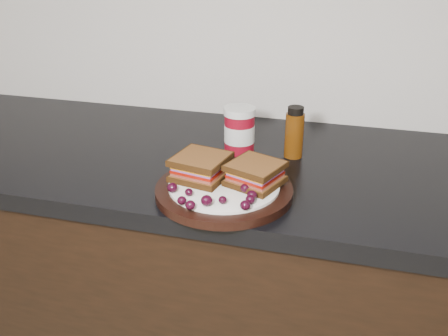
% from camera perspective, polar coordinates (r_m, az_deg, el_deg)
% --- Properties ---
extents(base_cabinets, '(3.96, 0.58, 0.86)m').
position_cam_1_polar(base_cabinets, '(1.51, -8.96, -14.22)').
color(base_cabinets, black).
rests_on(base_cabinets, ground_plane).
extents(countertop, '(3.98, 0.60, 0.04)m').
position_cam_1_polar(countertop, '(1.28, -10.30, 1.58)').
color(countertop, black).
rests_on(countertop, base_cabinets).
extents(plate, '(0.28, 0.28, 0.02)m').
position_cam_1_polar(plate, '(1.02, 0.00, -2.60)').
color(plate, black).
rests_on(plate, countertop).
extents(sandwich_left, '(0.12, 0.12, 0.05)m').
position_cam_1_polar(sandwich_left, '(1.03, -2.66, 0.14)').
color(sandwich_left, brown).
rests_on(sandwich_left, plate).
extents(sandwich_right, '(0.13, 0.13, 0.04)m').
position_cam_1_polar(sandwich_right, '(1.00, 3.61, -0.64)').
color(sandwich_right, brown).
rests_on(sandwich_right, plate).
extents(grape_0, '(0.02, 0.02, 0.02)m').
position_cam_1_polar(grape_0, '(0.98, -5.93, -2.23)').
color(grape_0, black).
rests_on(grape_0, plate).
extents(grape_1, '(0.02, 0.02, 0.01)m').
position_cam_1_polar(grape_1, '(0.97, -4.04, -2.78)').
color(grape_1, black).
rests_on(grape_1, plate).
extents(grape_2, '(0.02, 0.02, 0.02)m').
position_cam_1_polar(grape_2, '(0.94, -4.84, -3.72)').
color(grape_2, black).
rests_on(grape_2, plate).
extents(grape_3, '(0.02, 0.02, 0.02)m').
position_cam_1_polar(grape_3, '(0.92, -3.86, -4.25)').
color(grape_3, black).
rests_on(grape_3, plate).
extents(grape_4, '(0.02, 0.02, 0.02)m').
position_cam_1_polar(grape_4, '(0.93, -2.00, -3.74)').
color(grape_4, black).
rests_on(grape_4, plate).
extents(grape_5, '(0.02, 0.02, 0.01)m').
position_cam_1_polar(grape_5, '(0.94, -0.16, -3.67)').
color(grape_5, black).
rests_on(grape_5, plate).
extents(grape_6, '(0.02, 0.02, 0.02)m').
position_cam_1_polar(grape_6, '(0.92, 2.44, -4.28)').
color(grape_6, black).
rests_on(grape_6, plate).
extents(grape_7, '(0.02, 0.02, 0.02)m').
position_cam_1_polar(grape_7, '(0.94, 3.02, -3.61)').
color(grape_7, black).
rests_on(grape_7, plate).
extents(grape_8, '(0.02, 0.02, 0.02)m').
position_cam_1_polar(grape_8, '(0.95, 3.21, -3.10)').
color(grape_8, black).
rests_on(grape_8, plate).
extents(grape_9, '(0.02, 0.02, 0.02)m').
position_cam_1_polar(grape_9, '(0.98, 2.44, -2.29)').
color(grape_9, black).
rests_on(grape_9, plate).
extents(grape_10, '(0.02, 0.02, 0.02)m').
position_cam_1_polar(grape_10, '(1.01, 4.36, -1.32)').
color(grape_10, black).
rests_on(grape_10, plate).
extents(grape_11, '(0.02, 0.02, 0.01)m').
position_cam_1_polar(grape_11, '(1.02, 3.41, -1.25)').
color(grape_11, black).
rests_on(grape_11, plate).
extents(grape_12, '(0.02, 0.02, 0.02)m').
position_cam_1_polar(grape_12, '(1.04, 3.43, -0.43)').
color(grape_12, black).
rests_on(grape_12, plate).
extents(grape_13, '(0.02, 0.02, 0.02)m').
position_cam_1_polar(grape_13, '(1.07, -3.49, 0.25)').
color(grape_13, black).
rests_on(grape_13, plate).
extents(grape_14, '(0.02, 0.02, 0.01)m').
position_cam_1_polar(grape_14, '(1.05, -4.29, -0.40)').
color(grape_14, black).
rests_on(grape_14, plate).
extents(grape_15, '(0.02, 0.02, 0.02)m').
position_cam_1_polar(grape_15, '(1.02, -3.36, -0.90)').
color(grape_15, black).
rests_on(grape_15, plate).
extents(grape_16, '(0.02, 0.02, 0.02)m').
position_cam_1_polar(grape_16, '(1.06, -2.79, 0.02)').
color(grape_16, black).
rests_on(grape_16, plate).
extents(grape_17, '(0.02, 0.02, 0.02)m').
position_cam_1_polar(grape_17, '(1.05, -2.42, -0.27)').
color(grape_17, black).
rests_on(grape_17, plate).
extents(grape_18, '(0.02, 0.02, 0.02)m').
position_cam_1_polar(grape_18, '(1.03, -5.27, -0.88)').
color(grape_18, black).
rests_on(grape_18, plate).
extents(condiment_jar, '(0.10, 0.10, 0.11)m').
position_cam_1_polar(condiment_jar, '(1.20, 1.77, 4.37)').
color(condiment_jar, maroon).
rests_on(condiment_jar, countertop).
extents(oil_bottle, '(0.06, 0.06, 0.12)m').
position_cam_1_polar(oil_bottle, '(1.18, 8.05, 4.09)').
color(oil_bottle, '#4F2707').
rests_on(oil_bottle, countertop).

